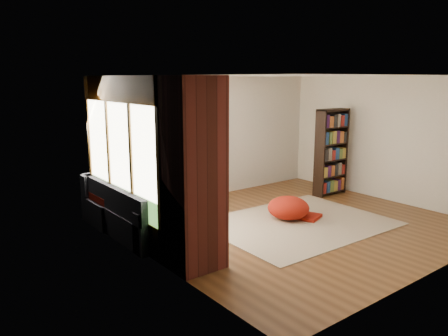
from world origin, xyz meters
TOP-DOWN VIEW (x-y plane):
  - floor at (0.00, 0.00)m, footprint 5.50×5.50m
  - ceiling at (0.00, 0.00)m, footprint 5.50×5.50m
  - wall_back at (0.00, 2.50)m, footprint 5.50×0.04m
  - wall_front at (0.00, -2.50)m, footprint 5.50×0.04m
  - wall_left at (-2.75, 0.00)m, footprint 0.04×5.00m
  - wall_right at (2.75, 0.00)m, footprint 0.04×5.00m
  - windows_back at (-1.20, 2.47)m, footprint 2.82×0.10m
  - windows_left at (-2.72, 1.20)m, footprint 0.10×2.62m
  - roller_blind at (-2.69, 2.03)m, footprint 0.03×0.72m
  - brick_chimney at (-2.40, -0.35)m, footprint 0.70×0.70m
  - sectional_sofa at (-1.95, 1.70)m, footprint 2.20×2.20m
  - area_rug at (0.08, 0.00)m, footprint 3.21×2.48m
  - bookshelf at (2.14, 0.97)m, footprint 0.82×0.27m
  - pouf at (0.14, 0.30)m, footprint 0.84×0.84m
  - dog_tan at (-1.92, 1.77)m, footprint 1.01×0.70m
  - dog_brindle at (-2.16, 1.25)m, footprint 0.62×0.84m
  - throw_pillows at (-1.92, 1.85)m, footprint 1.98×1.68m

SIDE VIEW (x-z plane):
  - floor at x=0.00m, z-range 0.00..0.00m
  - area_rug at x=0.08m, z-range 0.00..0.01m
  - pouf at x=0.14m, z-range 0.01..0.43m
  - sectional_sofa at x=-1.95m, z-range -0.10..0.70m
  - dog_brindle at x=-2.16m, z-range 0.54..0.96m
  - throw_pillows at x=-1.92m, z-range 0.57..1.02m
  - dog_tan at x=-1.92m, z-range 0.54..1.06m
  - bookshelf at x=2.14m, z-range 0.00..1.91m
  - wall_back at x=0.00m, z-range 0.00..2.60m
  - wall_front at x=0.00m, z-range 0.00..2.60m
  - wall_left at x=-2.75m, z-range 0.00..2.60m
  - wall_right at x=2.75m, z-range 0.00..2.60m
  - brick_chimney at x=-2.40m, z-range 0.00..2.60m
  - windows_back at x=-1.20m, z-range 0.40..2.30m
  - windows_left at x=-2.72m, z-range 0.40..2.30m
  - roller_blind at x=-2.69m, z-range 1.30..2.20m
  - ceiling at x=0.00m, z-range 2.60..2.60m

